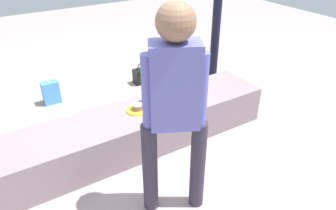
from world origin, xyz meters
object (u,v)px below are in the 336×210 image
(gift_bag, at_px, (51,92))
(cake_box_white, at_px, (25,146))
(adult_standing, at_px, (175,99))
(water_bottle_near_gift, at_px, (189,81))
(cake_plate, at_px, (137,108))
(handbag_black_leather, at_px, (145,75))
(child_seated, at_px, (165,84))

(gift_bag, height_order, cake_box_white, gift_bag)
(adult_standing, bearing_deg, water_bottle_near_gift, 51.60)
(cake_plate, distance_m, handbag_black_leather, 1.44)
(gift_bag, xyz_separation_m, water_bottle_near_gift, (1.67, -0.51, -0.06))
(child_seated, xyz_separation_m, adult_standing, (-0.43, -0.82, 0.35))
(cake_box_white, bearing_deg, gift_bag, 60.54)
(handbag_black_leather, bearing_deg, gift_bag, 175.98)
(adult_standing, xyz_separation_m, handbag_black_leather, (0.87, 2.06, -0.84))
(child_seated, relative_size, adult_standing, 0.31)
(adult_standing, distance_m, gift_bag, 2.32)
(child_seated, bearing_deg, water_bottle_near_gift, 43.11)
(adult_standing, bearing_deg, child_seated, 62.48)
(gift_bag, height_order, water_bottle_near_gift, gift_bag)
(cake_plate, relative_size, handbag_black_leather, 0.70)
(handbag_black_leather, bearing_deg, water_bottle_near_gift, -44.99)
(cake_plate, distance_m, cake_box_white, 1.14)
(child_seated, xyz_separation_m, handbag_black_leather, (0.44, 1.24, -0.49))
(adult_standing, bearing_deg, handbag_black_leather, 67.14)
(gift_bag, relative_size, cake_box_white, 1.04)
(gift_bag, distance_m, water_bottle_near_gift, 1.74)
(gift_bag, height_order, handbag_black_leather, same)
(child_seated, bearing_deg, cake_box_white, 159.29)
(water_bottle_near_gift, bearing_deg, cake_box_white, -171.26)
(water_bottle_near_gift, height_order, handbag_black_leather, handbag_black_leather)
(adult_standing, bearing_deg, gift_bag, 99.76)
(cake_plate, height_order, cake_box_white, cake_plate)
(child_seated, bearing_deg, cake_plate, 173.22)
(adult_standing, xyz_separation_m, water_bottle_near_gift, (1.30, 1.64, -0.86))
(gift_bag, bearing_deg, child_seated, -58.92)
(adult_standing, relative_size, handbag_black_leather, 4.90)
(cake_plate, bearing_deg, child_seated, -6.78)
(child_seated, distance_m, handbag_black_leather, 1.40)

